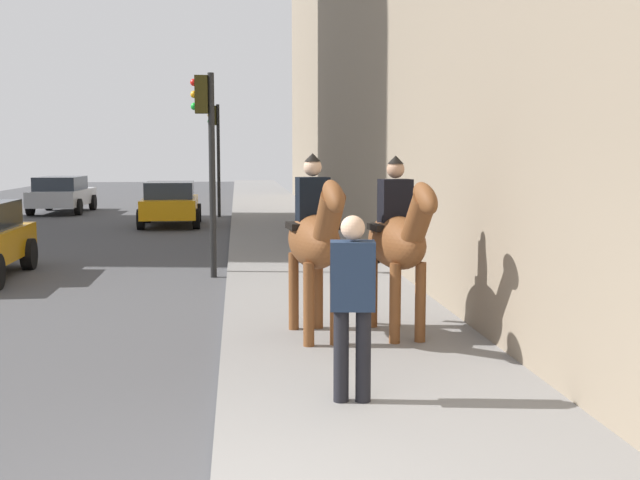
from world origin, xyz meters
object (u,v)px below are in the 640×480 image
(mounted_horse_far, at_px, (398,239))
(pedestrian_greeting, at_px, (352,296))
(traffic_light_far_curb, at_px, (216,142))
(car_mid_lane, at_px, (170,203))
(traffic_light_near_curb, at_px, (207,142))
(mounted_horse_near, at_px, (315,238))
(car_near_lane, at_px, (62,194))

(mounted_horse_far, bearing_deg, pedestrian_greeting, -27.62)
(mounted_horse_far, relative_size, traffic_light_far_curb, 0.54)
(car_mid_lane, height_order, traffic_light_near_curb, traffic_light_near_curb)
(pedestrian_greeting, distance_m, traffic_light_far_curb, 22.32)
(pedestrian_greeting, height_order, traffic_light_near_curb, traffic_light_near_curb)
(mounted_horse_near, distance_m, traffic_light_far_curb, 19.84)
(mounted_horse_near, height_order, pedestrian_greeting, mounted_horse_near)
(mounted_horse_near, bearing_deg, traffic_light_far_curb, 177.75)
(pedestrian_greeting, height_order, car_near_lane, pedestrian_greeting)
(traffic_light_far_curb, bearing_deg, pedestrian_greeting, -175.44)
(pedestrian_greeting, height_order, car_mid_lane, pedestrian_greeting)
(car_mid_lane, xyz_separation_m, traffic_light_far_curb, (3.32, -1.41, 2.00))
(pedestrian_greeting, bearing_deg, traffic_light_far_curb, 11.46)
(mounted_horse_far, relative_size, car_near_lane, 0.50)
(pedestrian_greeting, relative_size, traffic_light_far_curb, 0.41)
(pedestrian_greeting, bearing_deg, mounted_horse_far, -13.60)
(mounted_horse_near, relative_size, car_mid_lane, 0.56)
(mounted_horse_far, relative_size, traffic_light_near_curb, 0.58)
(mounted_horse_near, height_order, mounted_horse_far, mounted_horse_near)
(car_near_lane, height_order, traffic_light_far_curb, traffic_light_far_curb)
(mounted_horse_far, xyz_separation_m, traffic_light_far_curb, (19.69, 2.71, 1.42))
(pedestrian_greeting, bearing_deg, car_near_lane, 24.49)
(pedestrian_greeting, bearing_deg, car_mid_lane, 16.46)
(pedestrian_greeting, relative_size, car_mid_lane, 0.43)
(mounted_horse_near, distance_m, car_mid_lane, 16.71)
(car_near_lane, xyz_separation_m, traffic_light_near_curb, (-16.83, -6.32, 1.81))
(pedestrian_greeting, xyz_separation_m, traffic_light_far_curb, (22.19, 1.77, 1.65))
(traffic_light_near_curb, distance_m, traffic_light_far_curb, 14.14)
(mounted_horse_far, height_order, car_near_lane, mounted_horse_far)
(mounted_horse_far, distance_m, car_mid_lane, 16.89)
(pedestrian_greeting, distance_m, car_near_lane, 26.10)
(traffic_light_near_curb, bearing_deg, car_mid_lane, 8.46)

